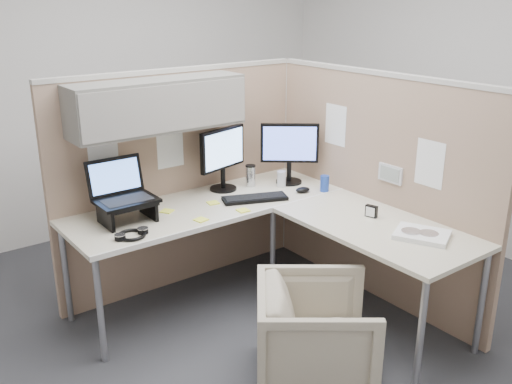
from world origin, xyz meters
TOP-DOWN VIEW (x-y plane):
  - ground at (0.00, 0.00)m, footprint 4.50×4.50m
  - partition_back at (-0.22, 0.83)m, footprint 2.00×0.36m
  - partition_right at (0.90, -0.07)m, footprint 0.07×2.03m
  - desk at (0.12, 0.13)m, footprint 2.00×1.98m
  - office_chair at (-0.15, -0.64)m, footprint 0.86×0.87m
  - monitor_left at (0.15, 0.72)m, footprint 0.43×0.20m
  - monitor_right at (0.64, 0.55)m, footprint 0.37×0.30m
  - laptop_station at (-0.70, 0.59)m, footprint 0.37×0.32m
  - keyboard at (0.20, 0.39)m, footprint 0.48×0.31m
  - mouse at (0.58, 0.31)m, footprint 0.12×0.09m
  - travel_mug at (0.36, 0.67)m, footprint 0.08×0.08m
  - soda_can_green at (0.73, 0.24)m, footprint 0.07×0.07m
  - soda_can_silver at (0.54, 0.52)m, footprint 0.07×0.07m
  - sticky_note_d at (-0.08, 0.51)m, footprint 0.09×0.09m
  - sticky_note_b at (0.00, 0.27)m, footprint 0.08×0.08m
  - sticky_note_c at (-0.41, 0.56)m, footprint 0.10×0.10m
  - sticky_note_a at (-0.31, 0.29)m, footprint 0.09×0.09m
  - headphones at (-0.79, 0.32)m, footprint 0.22×0.18m
  - paper_stack at (0.61, -0.74)m, footprint 0.36×0.39m
  - desk_clock at (0.61, -0.33)m, footprint 0.05×0.08m

SIDE VIEW (x-z plane):
  - ground at x=0.00m, z-range 0.00..0.00m
  - office_chair at x=-0.15m, z-range 0.00..0.66m
  - desk at x=0.12m, z-range 0.32..1.05m
  - sticky_note_d at x=-0.08m, z-range 0.73..0.74m
  - sticky_note_b at x=0.00m, z-range 0.73..0.74m
  - sticky_note_c at x=-0.41m, z-range 0.73..0.74m
  - sticky_note_a at x=-0.31m, z-range 0.73..0.74m
  - keyboard at x=0.20m, z-range 0.73..0.75m
  - headphones at x=-0.79m, z-range 0.73..0.76m
  - paper_stack at x=0.61m, z-range 0.73..0.76m
  - mouse at x=0.58m, z-range 0.73..0.77m
  - desk_clock at x=0.61m, z-range 0.73..0.81m
  - soda_can_green at x=0.73m, z-range 0.73..0.85m
  - soda_can_silver at x=0.54m, z-range 0.73..0.85m
  - travel_mug at x=0.36m, z-range 0.73..0.89m
  - partition_right at x=0.90m, z-range 0.00..1.63m
  - laptop_station at x=-0.70m, z-range 0.68..1.07m
  - monitor_left at x=0.15m, z-range 0.77..1.24m
  - monitor_right at x=0.64m, z-range 0.77..1.24m
  - partition_back at x=-0.22m, z-range 0.28..1.91m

